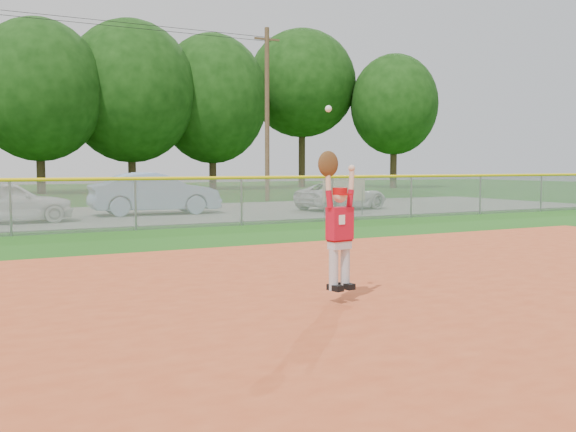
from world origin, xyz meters
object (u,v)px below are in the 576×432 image
object	(u,v)px
car_white_a	(6,202)
ballplayer	(338,221)
car_white_b	(342,196)
sponsor_sign	(344,190)
car_blue	(155,193)

from	to	relation	value
car_white_a	ballplayer	distance (m)	15.36
car_white_b	sponsor_sign	world-z (taller)	sponsor_sign
car_white_b	car_white_a	bearing A→B (deg)	80.03
car_white_b	ballplayer	size ratio (longest dim) A/B	1.70
car_blue	car_white_b	size ratio (longest dim) A/B	1.16
car_blue	sponsor_sign	distance (m)	7.15
car_white_b	sponsor_sign	size ratio (longest dim) A/B	2.55
car_blue	car_white_b	xyz separation A→B (m)	(7.73, -1.04, -0.21)
car_blue	car_white_a	bearing A→B (deg)	109.14
car_white_b	ballplayer	xyz separation A→B (m)	(-9.94, -15.57, 0.52)
car_white_a	sponsor_sign	size ratio (longest dim) A/B	2.50
car_white_a	sponsor_sign	distance (m)	11.61
car_blue	ballplayer	distance (m)	16.77
sponsor_sign	ballplayer	bearing A→B (deg)	-122.80
car_white_a	car_white_b	world-z (taller)	car_white_a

